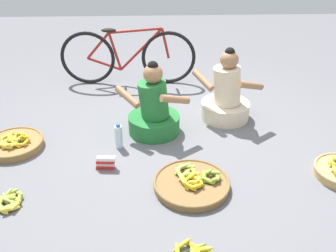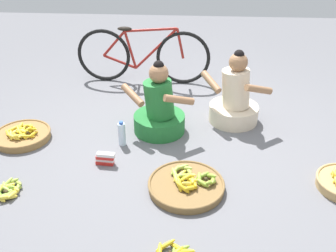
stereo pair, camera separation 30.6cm
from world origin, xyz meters
The scene contains 9 objects.
ground_plane centered at (0.00, 0.00, 0.00)m, with size 10.00×10.00×0.00m, color slate.
vendor_woman_front centered at (-0.12, 0.30, 0.24)m, with size 0.73×0.52×0.76m.
vendor_woman_behind centered at (0.65, 0.56, 0.25)m, with size 0.72×0.54×0.79m.
bicycle_leaning centered at (-0.44, 1.53, 0.36)m, with size 1.70×0.09×0.73m.
banana_basket_mid_left centered at (0.18, -0.61, 0.04)m, with size 0.63×0.63×0.14m.
banana_basket_front_right centered at (-1.46, 0.04, 0.05)m, with size 0.55×0.55×0.15m.
loose_bananas_back_center centered at (-1.26, -0.76, 0.03)m, with size 0.22×0.29×0.08m.
water_bottle centered at (-0.46, 0.01, 0.12)m, with size 0.07×0.07×0.25m.
packet_carton_stack centered at (-0.55, -0.32, 0.06)m, with size 0.18×0.07×0.12m.
Camera 1 is at (-0.11, -3.06, 2.02)m, focal length 40.66 mm.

